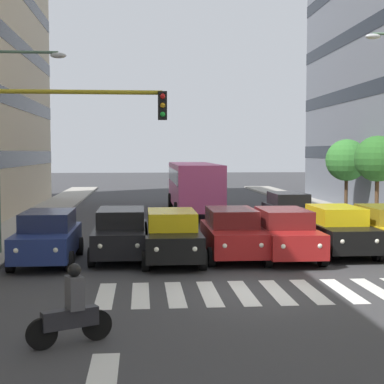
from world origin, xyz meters
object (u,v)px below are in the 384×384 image
object	(u,v)px
traffic_light_gantry	(43,151)
street_lamp_right	(8,129)
car_2	(284,233)
car_6	(48,237)
street_tree_2	(378,159)
car_3	(232,233)
car_4	(172,236)
car_5	(121,233)
street_tree_3	(347,160)
car_row2_0	(289,210)
bus_behind_traffic	(194,183)
motorcycle_with_rider	(71,311)
car_1	(337,230)

from	to	relation	value
traffic_light_gantry	street_lamp_right	xyz separation A→B (m)	(2.02, -5.08, 0.75)
car_2	street_lamp_right	distance (m)	10.30
car_6	street_tree_2	size ratio (longest dim) A/B	1.02
car_3	car_4	size ratio (longest dim) A/B	1.00
car_2	car_5	bearing A→B (deg)	-5.55
street_tree_2	car_3	bearing A→B (deg)	43.70
car_3	street_tree_2	bearing A→B (deg)	-136.30
car_3	street_tree_3	xyz separation A→B (m)	(-8.81, -13.27, 2.33)
car_6	car_3	bearing A→B (deg)	-176.83
car_2	car_row2_0	xyz separation A→B (m)	(-2.20, -7.97, 0.00)
car_6	street_lamp_right	xyz separation A→B (m)	(1.52, -1.34, 3.60)
car_2	bus_behind_traffic	distance (m)	15.42
car_4	street_tree_2	size ratio (longest dim) A/B	1.02
car_4	motorcycle_with_rider	xyz separation A→B (m)	(2.36, 8.34, -0.24)
car_4	traffic_light_gantry	size ratio (longest dim) A/B	0.81
car_6	motorcycle_with_rider	bearing A→B (deg)	101.77
car_6	street_lamp_right	size ratio (longest dim) A/B	0.62
car_3	car_1	bearing A→B (deg)	-172.64
car_5	street_tree_3	size ratio (longest dim) A/B	1.03
car_1	street_tree_2	bearing A→B (deg)	-121.18
bus_behind_traffic	car_6	bearing A→B (deg)	67.82
car_1	traffic_light_gantry	bearing A→B (deg)	25.38
car_2	car_4	bearing A→B (deg)	3.34
car_5	street_lamp_right	bearing A→B (deg)	-10.45
car_3	street_tree_2	world-z (taller)	street_tree_2
car_4	bus_behind_traffic	distance (m)	15.69
car_5	motorcycle_with_rider	size ratio (longest dim) A/B	2.83
street_tree_2	car_1	bearing A→B (deg)	58.82
car_row2_0	street_tree_3	size ratio (longest dim) A/B	1.03
traffic_light_gantry	street_tree_2	xyz separation A→B (m)	(-14.33, -12.28, -0.39)
car_3	car_2	bearing A→B (deg)	171.12
car_row2_0	street_tree_3	distance (m)	7.74
motorcycle_with_rider	traffic_light_gantry	size ratio (longest dim) A/B	0.29
traffic_light_gantry	street_tree_3	size ratio (longest dim) A/B	1.28
car_3	car_5	distance (m)	3.86
car_4	car_1	bearing A→B (deg)	-170.49
bus_behind_traffic	car_2	bearing A→B (deg)	96.63
car_4	bus_behind_traffic	bearing A→B (deg)	-97.81
traffic_light_gantry	car_2	bearing A→B (deg)	-153.20
car_1	motorcycle_with_rider	distance (m)	12.58
car_5	street_tree_2	size ratio (longest dim) A/B	1.02
bus_behind_traffic	motorcycle_with_rider	world-z (taller)	bus_behind_traffic
car_2	traffic_light_gantry	xyz separation A→B (m)	(7.54, 3.81, 2.85)
car_6	street_tree_2	xyz separation A→B (m)	(-14.83, -8.54, 2.47)
car_6	car_row2_0	world-z (taller)	same
street_tree_2	street_tree_3	size ratio (longest dim) A/B	1.02
bus_behind_traffic	street_lamp_right	distance (m)	16.25
car_1	traffic_light_gantry	xyz separation A→B (m)	(9.69, 4.60, 2.85)
car_3	car_row2_0	bearing A→B (deg)	-117.35
motorcycle_with_rider	street_tree_3	bearing A→B (deg)	-121.03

